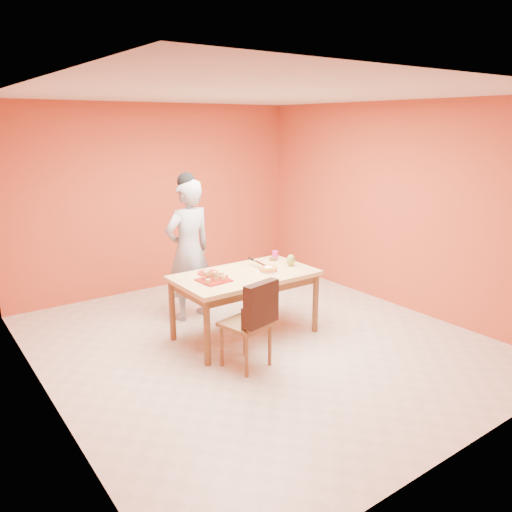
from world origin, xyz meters
TOP-DOWN VIEW (x-y plane):
  - floor at (0.00, 0.00)m, footprint 5.00×5.00m
  - ceiling at (0.00, 0.00)m, footprint 5.00×5.00m
  - wall_back at (0.00, 2.50)m, footprint 4.50×0.00m
  - wall_left at (-2.25, 0.00)m, footprint 0.00×5.00m
  - wall_right at (2.25, 0.00)m, footprint 0.00×5.00m
  - dining_table at (-0.02, 0.22)m, footprint 1.60×0.90m
  - dining_chair at (-0.45, -0.43)m, footprint 0.52×0.58m
  - pastry_pile at (-0.45, 0.19)m, footprint 0.28×0.28m
  - person at (-0.26, 1.11)m, footprint 0.69×0.49m
  - pastry_platter at (-0.45, 0.19)m, footprint 0.33×0.33m
  - red_dinner_plate at (-0.36, 0.46)m, footprint 0.30×0.30m
  - white_cake_plate at (0.22, 0.10)m, footprint 0.29×0.29m
  - sponge_cake at (0.22, 0.10)m, footprint 0.23×0.23m
  - cake_server at (0.23, 0.28)m, footprint 0.07×0.24m
  - egg_ornament at (0.60, 0.15)m, footprint 0.12×0.10m
  - magenta_glass at (0.64, 0.51)m, footprint 0.09×0.09m
  - checker_tin at (0.58, 0.47)m, footprint 0.12×0.12m

SIDE VIEW (x-z plane):
  - floor at x=0.00m, z-range 0.00..0.00m
  - dining_chair at x=-0.45m, z-range 0.02..0.96m
  - dining_table at x=-0.02m, z-range 0.29..1.05m
  - white_cake_plate at x=0.22m, z-range 0.76..0.77m
  - red_dinner_plate at x=-0.36m, z-range 0.76..0.77m
  - pastry_platter at x=-0.45m, z-range 0.76..0.78m
  - checker_tin at x=0.58m, z-range 0.76..0.79m
  - sponge_cake at x=0.22m, z-range 0.77..0.82m
  - magenta_glass at x=0.64m, z-range 0.76..0.86m
  - pastry_pile at x=-0.45m, z-range 0.78..0.87m
  - cake_server at x=0.23m, z-range 0.82..0.83m
  - egg_ornament at x=0.60m, z-range 0.76..0.90m
  - person at x=-0.26m, z-range 0.00..1.77m
  - wall_back at x=0.00m, z-range -0.90..3.60m
  - wall_left at x=-2.25m, z-range -1.15..3.85m
  - wall_right at x=2.25m, z-range -1.15..3.85m
  - ceiling at x=0.00m, z-range 2.70..2.70m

